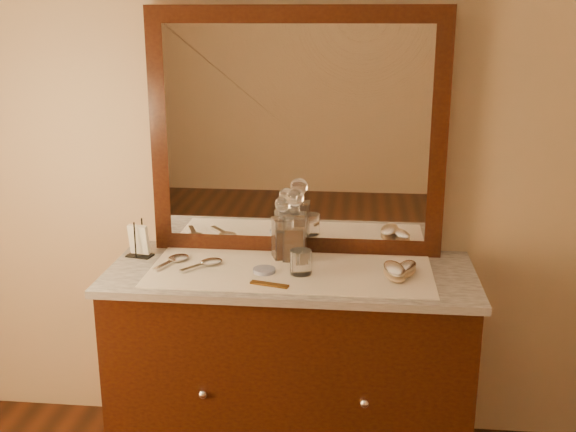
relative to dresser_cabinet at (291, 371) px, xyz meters
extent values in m
plane|color=tan|center=(0.00, 0.29, 0.99)|extent=(4.50, 4.50, 0.00)
cube|color=black|center=(0.00, 0.00, 0.00)|extent=(1.40, 0.55, 0.82)
sphere|color=silver|center=(-0.30, -0.28, 0.04)|extent=(0.04, 0.04, 0.04)
sphere|color=silver|center=(0.30, -0.28, 0.04)|extent=(0.04, 0.04, 0.04)
cube|color=silver|center=(0.00, 0.00, 0.42)|extent=(1.44, 0.59, 0.03)
cube|color=black|center=(0.00, 0.25, 0.94)|extent=(1.20, 0.08, 1.00)
cube|color=white|center=(0.00, 0.21, 0.94)|extent=(1.06, 0.01, 0.86)
cube|color=white|center=(0.00, -0.02, 0.44)|extent=(1.10, 0.45, 0.00)
cylinder|color=silver|center=(-0.10, -0.04, 0.45)|extent=(0.10, 0.10, 0.02)
cube|color=brown|center=(-0.06, -0.18, 0.45)|extent=(0.15, 0.06, 0.01)
cube|color=black|center=(-0.64, 0.10, 0.44)|extent=(0.11, 0.08, 0.01)
cylinder|color=black|center=(-0.64, 0.07, 0.52)|extent=(0.01, 0.01, 0.16)
cylinder|color=black|center=(-0.63, 0.13, 0.52)|extent=(0.01, 0.01, 0.16)
cube|color=white|center=(-0.64, 0.10, 0.51)|extent=(0.09, 0.05, 0.13)
cube|color=#9A5016|center=(-0.05, 0.13, 0.50)|extent=(0.08, 0.08, 0.12)
cube|color=white|center=(-0.05, 0.13, 0.53)|extent=(0.10, 0.10, 0.17)
cylinder|color=white|center=(-0.05, 0.13, 0.62)|extent=(0.04, 0.04, 0.03)
sphere|color=white|center=(-0.05, 0.13, 0.67)|extent=(0.08, 0.08, 0.06)
cube|color=#9A5016|center=(0.01, 0.12, 0.51)|extent=(0.07, 0.07, 0.13)
cube|color=white|center=(0.01, 0.12, 0.54)|extent=(0.09, 0.09, 0.19)
cylinder|color=white|center=(0.01, 0.12, 0.65)|extent=(0.04, 0.04, 0.03)
sphere|color=white|center=(0.01, 0.12, 0.70)|extent=(0.08, 0.08, 0.07)
ellipsoid|color=tan|center=(0.40, -0.05, 0.46)|extent=(0.11, 0.18, 0.03)
ellipsoid|color=silver|center=(0.40, -0.05, 0.48)|extent=(0.11, 0.18, 0.03)
ellipsoid|color=tan|center=(0.45, -0.01, 0.46)|extent=(0.11, 0.16, 0.02)
ellipsoid|color=silver|center=(0.45, -0.01, 0.47)|extent=(0.11, 0.16, 0.02)
ellipsoid|color=silver|center=(-0.47, 0.06, 0.45)|extent=(0.11, 0.12, 0.02)
cube|color=silver|center=(-0.50, -0.02, 0.45)|extent=(0.07, 0.13, 0.01)
ellipsoid|color=silver|center=(-0.32, 0.03, 0.45)|extent=(0.12, 0.12, 0.02)
cube|color=silver|center=(-0.38, -0.04, 0.45)|extent=(0.10, 0.11, 0.01)
cylinder|color=white|center=(0.04, -0.04, 0.49)|extent=(0.08, 0.08, 0.09)
camera|label=1|loc=(0.25, -2.52, 1.40)|focal=43.02mm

